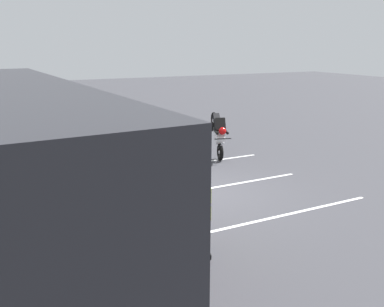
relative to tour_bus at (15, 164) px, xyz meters
name	(u,v)px	position (x,y,z in m)	size (l,w,h in m)	color
ground_plane	(204,193)	(0.79, -4.75, -1.65)	(80.00, 80.00, 0.00)	#38383D
tour_bus	(15,164)	(0.00, 0.00, 0.00)	(11.04, 3.10, 3.25)	#26262B
spectator_far_left	(202,208)	(-2.39, -3.02, -0.63)	(0.57, 0.39, 1.71)	black
spectator_left	(177,192)	(-1.39, -2.96, -0.63)	(0.57, 0.38, 1.72)	#473823
spectator_centre	(157,177)	(-0.39, -2.92, -0.57)	(0.58, 0.37, 1.80)	black
spectator_right	(130,169)	(0.58, -2.61, -0.61)	(0.58, 0.36, 1.74)	#473823
spectator_far_right	(127,157)	(1.54, -2.85, -0.57)	(0.58, 0.36, 1.80)	black
parked_motorcycle_silver	(121,210)	(-0.56, -2.00, -1.16)	(2.05, 0.58, 0.99)	black
stunt_motorcycle	(218,131)	(3.85, -6.96, -0.65)	(1.97, 0.89, 1.67)	black
bay_line_a	(291,214)	(-1.44, -5.96, -1.64)	(0.17, 4.89, 0.01)	white
bay_line_b	(236,184)	(1.07, -5.96, -1.64)	(0.16, 4.24, 0.01)	white
bay_line_c	(197,163)	(3.59, -5.96, -1.64)	(0.17, 4.81, 0.01)	white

